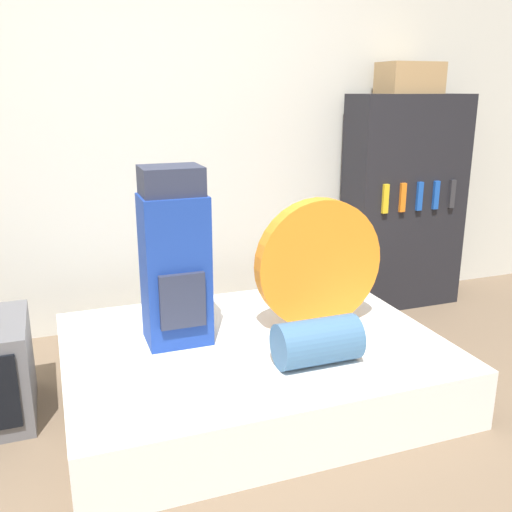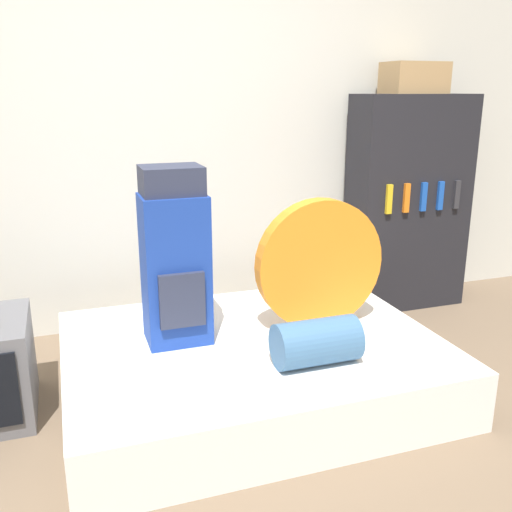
% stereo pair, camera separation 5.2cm
% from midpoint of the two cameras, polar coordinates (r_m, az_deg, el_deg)
% --- Properties ---
extents(ground_plane, '(16.00, 16.00, 0.00)m').
position_cam_midpoint_polar(ground_plane, '(2.54, -0.14, -21.28)').
color(ground_plane, brown).
extents(wall_back, '(8.00, 0.05, 2.60)m').
position_cam_midpoint_polar(wall_back, '(3.78, -9.31, 12.35)').
color(wall_back, silver).
rests_on(wall_back, ground_plane).
extents(bed, '(1.89, 1.44, 0.30)m').
position_cam_midpoint_polar(bed, '(3.05, 0.14, -10.96)').
color(bed, white).
rests_on(bed, ground_plane).
extents(backpack, '(0.32, 0.29, 0.89)m').
position_cam_midpoint_polar(backpack, '(2.86, -7.59, -0.31)').
color(backpack, navy).
rests_on(backpack, bed).
extents(tent_bag, '(0.70, 0.09, 0.70)m').
position_cam_midpoint_polar(tent_bag, '(3.06, 6.82, -0.78)').
color(tent_bag, orange).
rests_on(tent_bag, bed).
extents(sleeping_roll, '(0.40, 0.22, 0.22)m').
position_cam_midpoint_polar(sleeping_roll, '(2.71, 6.60, -8.54)').
color(sleeping_roll, '#3D668E').
rests_on(sleeping_roll, bed).
extents(bookshelf, '(0.85, 0.36, 1.52)m').
position_cam_midpoint_polar(bookshelf, '(4.26, 15.28, 5.10)').
color(bookshelf, black).
rests_on(bookshelf, ground_plane).
extents(cardboard_box, '(0.40, 0.27, 0.21)m').
position_cam_midpoint_polar(cardboard_box, '(4.20, 15.90, 16.76)').
color(cardboard_box, '#A88456').
rests_on(cardboard_box, bookshelf).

